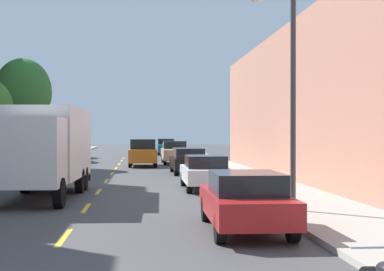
{
  "coord_description": "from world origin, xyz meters",
  "views": [
    {
      "loc": [
        1.77,
        -5.83,
        2.36
      ],
      "look_at": [
        4.89,
        29.28,
        2.21
      ],
      "focal_mm": 52.34,
      "sensor_mm": 36.0,
      "label": 1
    }
  ],
  "objects_px": {
    "parked_sedan_navy": "(171,150)",
    "moving_orange_sedan": "(143,152)",
    "parked_wagon_charcoal": "(76,150)",
    "parked_pickup_champagne": "(175,153)",
    "street_tree_farthest": "(23,92)",
    "parked_wagon_black": "(188,160)",
    "parked_sedan_white": "(205,172)",
    "delivery_box_truck": "(46,146)",
    "parked_pickup_teal": "(166,147)",
    "parked_sedan_red": "(245,200)",
    "street_lamp": "(288,82)",
    "parked_suv_sky": "(68,150)"
  },
  "relations": [
    {
      "from": "parked_pickup_champagne",
      "to": "street_lamp",
      "type": "bearing_deg",
      "value": -86.6
    },
    {
      "from": "street_tree_farthest",
      "to": "parked_wagon_black",
      "type": "bearing_deg",
      "value": -32.86
    },
    {
      "from": "street_tree_farthest",
      "to": "parked_sedan_navy",
      "type": "relative_size",
      "value": 1.63
    },
    {
      "from": "street_lamp",
      "to": "parked_pickup_champagne",
      "type": "distance_m",
      "value": 27.6
    },
    {
      "from": "street_tree_farthest",
      "to": "parked_sedan_white",
      "type": "bearing_deg",
      "value": -56.03
    },
    {
      "from": "parked_sedan_white",
      "to": "parked_pickup_champagne",
      "type": "height_order",
      "value": "parked_pickup_champagne"
    },
    {
      "from": "street_lamp",
      "to": "moving_orange_sedan",
      "type": "relative_size",
      "value": 1.32
    },
    {
      "from": "parked_wagon_black",
      "to": "parked_pickup_teal",
      "type": "relative_size",
      "value": 0.89
    },
    {
      "from": "parked_wagon_black",
      "to": "moving_orange_sedan",
      "type": "xyz_separation_m",
      "value": [
        -2.6,
        7.57,
        0.18
      ]
    },
    {
      "from": "delivery_box_truck",
      "to": "moving_orange_sedan",
      "type": "bearing_deg",
      "value": 79.21
    },
    {
      "from": "parked_pickup_teal",
      "to": "moving_orange_sedan",
      "type": "relative_size",
      "value": 1.11
    },
    {
      "from": "parked_pickup_champagne",
      "to": "parked_wagon_charcoal",
      "type": "bearing_deg",
      "value": 131.21
    },
    {
      "from": "parked_sedan_navy",
      "to": "parked_sedan_red",
      "type": "height_order",
      "value": "same"
    },
    {
      "from": "parked_sedan_white",
      "to": "parked_pickup_teal",
      "type": "distance_m",
      "value": 37.56
    },
    {
      "from": "street_lamp",
      "to": "parked_pickup_teal",
      "type": "relative_size",
      "value": 1.19
    },
    {
      "from": "parked_sedan_white",
      "to": "parked_pickup_champagne",
      "type": "distance_m",
      "value": 19.9
    },
    {
      "from": "parked_suv_sky",
      "to": "parked_pickup_teal",
      "type": "distance_m",
      "value": 17.08
    },
    {
      "from": "parked_pickup_champagne",
      "to": "parked_sedan_white",
      "type": "bearing_deg",
      "value": -89.79
    },
    {
      "from": "street_tree_farthest",
      "to": "parked_sedan_red",
      "type": "height_order",
      "value": "street_tree_farthest"
    },
    {
      "from": "moving_orange_sedan",
      "to": "parked_wagon_black",
      "type": "bearing_deg",
      "value": -71.07
    },
    {
      "from": "parked_wagon_charcoal",
      "to": "parked_sedan_navy",
      "type": "distance_m",
      "value": 8.91
    },
    {
      "from": "parked_suv_sky",
      "to": "parked_sedan_white",
      "type": "relative_size",
      "value": 1.07
    },
    {
      "from": "street_lamp",
      "to": "parked_pickup_teal",
      "type": "xyz_separation_m",
      "value": [
        -1.58,
        45.05,
        -3.01
      ]
    },
    {
      "from": "street_tree_farthest",
      "to": "parked_sedan_navy",
      "type": "xyz_separation_m",
      "value": [
        10.87,
        12.99,
        -4.43
      ]
    },
    {
      "from": "parked_wagon_charcoal",
      "to": "parked_pickup_teal",
      "type": "relative_size",
      "value": 0.89
    },
    {
      "from": "parked_sedan_red",
      "to": "parked_pickup_teal",
      "type": "distance_m",
      "value": 47.54
    },
    {
      "from": "street_lamp",
      "to": "parked_pickup_teal",
      "type": "distance_m",
      "value": 45.18
    },
    {
      "from": "delivery_box_truck",
      "to": "parked_wagon_black",
      "type": "relative_size",
      "value": 1.63
    },
    {
      "from": "parked_sedan_navy",
      "to": "moving_orange_sedan",
      "type": "height_order",
      "value": "moving_orange_sedan"
    },
    {
      "from": "delivery_box_truck",
      "to": "parked_wagon_charcoal",
      "type": "xyz_separation_m",
      "value": [
        -2.61,
        32.1,
        -1.09
      ]
    },
    {
      "from": "parked_wagon_charcoal",
      "to": "parked_pickup_champagne",
      "type": "bearing_deg",
      "value": -48.79
    },
    {
      "from": "delivery_box_truck",
      "to": "parked_pickup_champagne",
      "type": "height_order",
      "value": "delivery_box_truck"
    },
    {
      "from": "street_tree_farthest",
      "to": "street_lamp",
      "type": "bearing_deg",
      "value": -62.3
    },
    {
      "from": "delivery_box_truck",
      "to": "parked_pickup_champagne",
      "type": "bearing_deg",
      "value": 74.59
    },
    {
      "from": "parked_suv_sky",
      "to": "parked_sedan_red",
      "type": "bearing_deg",
      "value": -75.48
    },
    {
      "from": "parked_sedan_red",
      "to": "moving_orange_sedan",
      "type": "relative_size",
      "value": 0.94
    },
    {
      "from": "street_lamp",
      "to": "parked_sedan_red",
      "type": "height_order",
      "value": "street_lamp"
    },
    {
      "from": "street_tree_farthest",
      "to": "moving_orange_sedan",
      "type": "height_order",
      "value": "street_tree_farthest"
    },
    {
      "from": "street_lamp",
      "to": "parked_sedan_navy",
      "type": "xyz_separation_m",
      "value": [
        -1.47,
        36.49,
        -3.08
      ]
    },
    {
      "from": "parked_sedan_red",
      "to": "moving_orange_sedan",
      "type": "xyz_separation_m",
      "value": [
        -2.44,
        26.59,
        0.24
      ]
    },
    {
      "from": "parked_sedan_white",
      "to": "parked_pickup_teal",
      "type": "height_order",
      "value": "parked_pickup_teal"
    },
    {
      "from": "parked_suv_sky",
      "to": "parked_pickup_teal",
      "type": "bearing_deg",
      "value": 59.68
    },
    {
      "from": "street_lamp",
      "to": "parked_wagon_black",
      "type": "xyz_separation_m",
      "value": [
        -1.54,
        16.53,
        -3.03
      ]
    },
    {
      "from": "delivery_box_truck",
      "to": "parked_pickup_champagne",
      "type": "xyz_separation_m",
      "value": [
        6.11,
        22.15,
        -1.06
      ]
    },
    {
      "from": "parked_sedan_navy",
      "to": "parked_sedan_red",
      "type": "relative_size",
      "value": 1.0
    },
    {
      "from": "parked_sedan_white",
      "to": "parked_sedan_navy",
      "type": "xyz_separation_m",
      "value": [
        0.08,
        29.0,
        0.0
      ]
    },
    {
      "from": "parked_sedan_white",
      "to": "parked_pickup_champagne",
      "type": "relative_size",
      "value": 0.85
    },
    {
      "from": "delivery_box_truck",
      "to": "parked_sedan_navy",
      "type": "xyz_separation_m",
      "value": [
        6.26,
        31.25,
        -1.14
      ]
    },
    {
      "from": "street_tree_farthest",
      "to": "parked_sedan_navy",
      "type": "height_order",
      "value": "street_tree_farthest"
    },
    {
      "from": "street_lamp",
      "to": "parked_pickup_champagne",
      "type": "bearing_deg",
      "value": 93.4
    }
  ]
}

